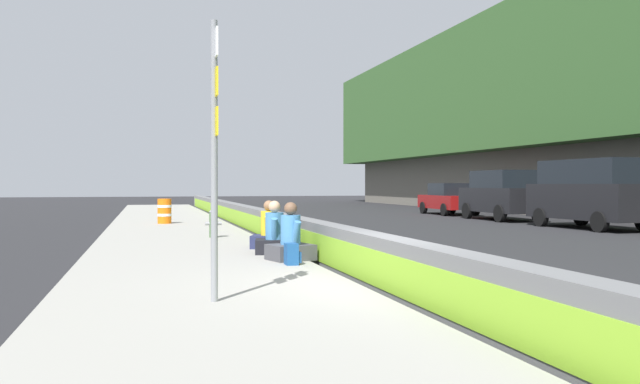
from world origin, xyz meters
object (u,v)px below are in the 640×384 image
(seated_person_rear, at_px, (269,233))
(parked_car_midline, at_px, (449,199))
(construction_barrel, at_px, (164,211))
(seated_person_foreground, at_px, (291,242))
(route_sign_post, at_px, (215,138))
(parked_car_fourth, at_px, (501,194))
(seated_person_middle, at_px, (274,237))
(parked_car_third, at_px, (590,192))
(fire_hydrant, at_px, (213,222))
(backpack, at_px, (292,254))

(seated_person_rear, xyz_separation_m, parked_car_midline, (16.94, -13.05, 0.37))
(seated_person_rear, relative_size, construction_barrel, 1.18)
(seated_person_foreground, distance_m, parked_car_midline, 23.43)
(route_sign_post, bearing_deg, parked_car_fourth, -39.50)
(seated_person_middle, bearing_deg, parked_car_third, -63.29)
(fire_hydrant, bearing_deg, seated_person_middle, -169.53)
(route_sign_post, bearing_deg, seated_person_rear, -16.27)
(route_sign_post, height_order, parked_car_fourth, route_sign_post)
(parked_car_third, relative_size, parked_car_midline, 1.13)
(route_sign_post, xyz_separation_m, seated_person_middle, (5.46, -1.84, -1.73))
(parked_car_third, distance_m, parked_car_midline, 11.55)
(backpack, xyz_separation_m, parked_car_third, (8.65, -13.23, 1.02))
(seated_person_foreground, distance_m, seated_person_rear, 2.50)
(fire_hydrant, bearing_deg, route_sign_post, 174.39)
(seated_person_rear, height_order, parked_car_fourth, parked_car_fourth)
(route_sign_post, bearing_deg, construction_barrel, 0.57)
(seated_person_rear, distance_m, parked_car_midline, 21.39)
(route_sign_post, bearing_deg, parked_car_midline, -32.42)
(parked_car_fourth, bearing_deg, parked_car_third, -178.82)
(route_sign_post, relative_size, parked_car_midline, 0.79)
(seated_person_foreground, bearing_deg, seated_person_middle, 3.48)
(seated_person_foreground, relative_size, backpack, 2.88)
(seated_person_rear, xyz_separation_m, backpack, (-3.25, 0.17, -0.16))
(seated_person_foreground, distance_m, construction_barrel, 13.08)
(backpack, height_order, parked_car_midline, parked_car_midline)
(seated_person_foreground, bearing_deg, parked_car_fourth, -43.06)
(seated_person_rear, xyz_separation_m, parked_car_third, (5.40, -13.06, 0.86))
(fire_hydrant, height_order, parked_car_third, parked_car_third)
(seated_person_middle, distance_m, parked_car_third, 14.76)
(construction_barrel, relative_size, parked_car_midline, 0.21)
(construction_barrel, bearing_deg, seated_person_rear, -168.49)
(parked_car_third, bearing_deg, backpack, 123.17)
(construction_barrel, relative_size, parked_car_third, 0.18)
(seated_person_rear, bearing_deg, seated_person_middle, 175.03)
(fire_hydrant, xyz_separation_m, construction_barrel, (7.02, 1.16, 0.03))
(route_sign_post, height_order, construction_barrel, route_sign_post)
(parked_car_third, bearing_deg, construction_barrel, 71.71)
(parked_car_midline, bearing_deg, parked_car_fourth, 178.78)
(seated_person_foreground, distance_m, seated_person_middle, 1.27)
(parked_car_midline, bearing_deg, route_sign_post, 147.58)
(route_sign_post, height_order, seated_person_foreground, route_sign_post)
(construction_barrel, xyz_separation_m, parked_car_fourth, (0.96, -15.06, 0.56))
(fire_hydrant, distance_m, seated_person_foreground, 5.96)
(seated_person_foreground, xyz_separation_m, parked_car_third, (7.89, -13.09, 0.85))
(seated_person_middle, bearing_deg, fire_hydrant, 10.47)
(seated_person_foreground, height_order, parked_car_third, parked_car_third)
(seated_person_middle, height_order, construction_barrel, seated_person_middle)
(parked_car_midline, bearing_deg, backpack, 146.77)
(route_sign_post, xyz_separation_m, construction_barrel, (17.10, 0.17, -1.61))
(seated_person_middle, xyz_separation_m, construction_barrel, (11.64, 2.01, 0.12))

